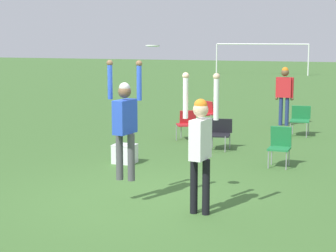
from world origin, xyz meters
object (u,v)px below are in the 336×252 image
object	(u,v)px
person_jumping	(125,118)
cooler_box	(125,154)
camping_chair_3	(208,112)
camping_chair_2	(220,132)
camping_chair_0	(280,143)
frisbee	(153,46)
camping_chair_4	(300,118)
camping_chair_1	(186,122)
person_defending	(200,140)
person_spectator_near	(285,90)

from	to	relation	value
person_jumping	cooler_box	bearing A→B (deg)	32.26
camping_chair_3	person_jumping	bearing A→B (deg)	135.12
camping_chair_2	camping_chair_0	bearing A→B (deg)	130.42
person_jumping	camping_chair_2	xyz separation A→B (m)	(0.26, 4.98, -0.99)
person_jumping	frisbee	distance (m)	1.30
camping_chair_4	camping_chair_2	bearing A→B (deg)	53.64
camping_chair_3	camping_chair_4	distance (m)	2.87
camping_chair_2	cooler_box	distance (m)	2.75
camping_chair_1	camping_chair_4	bearing A→B (deg)	-177.73
person_defending	camping_chair_2	bearing A→B (deg)	-160.99
person_defending	person_jumping	bearing A→B (deg)	-90.00
camping_chair_1	cooler_box	distance (m)	3.34
person_jumping	camping_chair_4	distance (m)	7.98
camping_chair_4	cooler_box	bearing A→B (deg)	51.97
camping_chair_3	person_spectator_near	bearing A→B (deg)	-109.59
camping_chair_1	camping_chair_0	bearing A→B (deg)	111.87
person_jumping	camping_chair_2	bearing A→B (deg)	4.09
camping_chair_2	cooler_box	xyz separation A→B (m)	(-1.54, -2.27, -0.23)
frisbee	person_spectator_near	bearing A→B (deg)	86.41
camping_chair_2	person_defending	bearing A→B (deg)	91.51
person_jumping	person_spectator_near	size ratio (longest dim) A/B	1.08
frisbee	camping_chair_3	xyz separation A→B (m)	(-1.52, 8.20, -2.10)
frisbee	camping_chair_4	world-z (taller)	frisbee
camping_chair_1	camping_chair_3	xyz separation A→B (m)	(-0.02, 2.07, 0.03)
camping_chair_2	cooler_box	size ratio (longest dim) A/B	1.53
frisbee	camping_chair_2	bearing A→B (deg)	93.12
person_defending	person_spectator_near	xyz separation A→B (m)	(-0.21, 9.59, -0.06)
camping_chair_0	camping_chair_2	bearing A→B (deg)	-38.27
camping_chair_0	camping_chair_4	xyz separation A→B (m)	(-0.10, 4.11, 0.01)
person_defending	camping_chair_4	distance (m)	7.92
camping_chair_0	camping_chair_2	xyz separation A→B (m)	(-1.71, 1.39, -0.06)
camping_chair_0	camping_chair_3	distance (m)	5.38
person_spectator_near	cooler_box	world-z (taller)	person_spectator_near
person_defending	camping_chair_1	xyz separation A→B (m)	(-2.31, 6.19, -0.71)
person_jumping	cooler_box	size ratio (longest dim) A/B	4.08
person_jumping	cooler_box	xyz separation A→B (m)	(-1.28, 2.72, -1.22)
person_defending	camping_chair_3	bearing A→B (deg)	-157.20
camping_chair_3	cooler_box	bearing A→B (deg)	125.05
camping_chair_0	camping_chair_1	world-z (taller)	camping_chair_0
person_jumping	frisbee	size ratio (longest dim) A/B	8.94
camping_chair_0	camping_chair_1	distance (m)	3.81
person_jumping	person_defending	bearing A→B (deg)	-90.00
camping_chair_1	cooler_box	xyz separation A→B (m)	(-0.32, -3.31, -0.26)
camping_chair_1	camping_chair_2	world-z (taller)	camping_chair_1
person_defending	camping_chair_4	size ratio (longest dim) A/B	2.64
person_defending	frisbee	xyz separation A→B (m)	(-0.81, 0.07, 1.42)
camping_chair_3	camping_chair_2	bearing A→B (deg)	149.93
person_jumping	person_defending	xyz separation A→B (m)	(1.35, -0.17, -0.25)
cooler_box	camping_chair_1	bearing A→B (deg)	84.55
person_jumping	camping_chair_3	size ratio (longest dim) A/B	2.44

